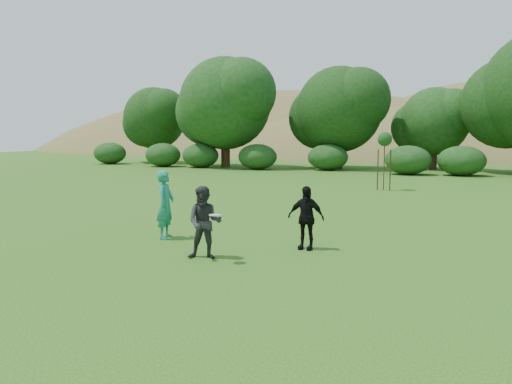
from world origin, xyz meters
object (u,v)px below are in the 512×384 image
sapling (385,141)px  player_black (306,218)px  player_teal (165,205)px  player_grey (205,223)px

sapling → player_black: bearing=-88.8°
player_teal → player_black: player_teal is taller
player_black → player_teal: bearing=-175.5°
player_black → sapling: 13.67m
player_grey → player_teal: bearing=123.7°
player_black → sapling: size_ratio=0.54×
player_teal → player_grey: 2.50m
sapling → player_grey: bearing=-95.6°
player_grey → player_black: player_grey is taller
player_teal → player_black: size_ratio=1.18×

